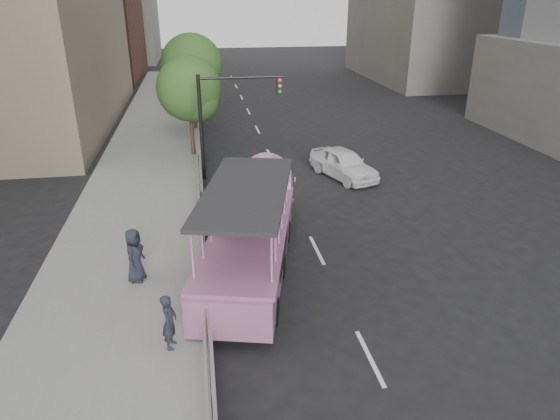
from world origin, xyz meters
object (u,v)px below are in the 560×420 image
object	(u,v)px
duck_boat	(253,229)
street_tree_near	(191,91)
car	(343,163)
traffic_signal	(225,110)
pedestrian_far	(135,255)
street_tree_far	(194,67)
pedestrian_near	(169,322)
parking_sign	(205,225)

from	to	relation	value
duck_boat	street_tree_near	size ratio (longest dim) A/B	1.74
car	duck_boat	bearing A→B (deg)	-144.87
traffic_signal	street_tree_near	distance (m)	3.80
pedestrian_far	street_tree_far	bearing A→B (deg)	10.70
duck_boat	pedestrian_far	size ratio (longest dim) A/B	5.64
duck_boat	street_tree_near	world-z (taller)	street_tree_near
car	street_tree_far	distance (m)	13.13
street_tree_near	street_tree_far	xyz separation A→B (m)	(0.20, 6.00, 0.49)
pedestrian_far	street_tree_near	size ratio (longest dim) A/B	0.31
pedestrian_near	traffic_signal	world-z (taller)	traffic_signal
street_tree_far	street_tree_near	bearing A→B (deg)	-91.91
car	street_tree_near	bearing A→B (deg)	129.83
duck_boat	traffic_signal	size ratio (longest dim) A/B	1.91
car	pedestrian_near	xyz separation A→B (m)	(-8.20, -12.65, 0.32)
street_tree_near	street_tree_far	world-z (taller)	street_tree_far
pedestrian_near	parking_sign	distance (m)	4.28
street_tree_near	street_tree_far	bearing A→B (deg)	88.09
duck_boat	pedestrian_far	distance (m)	4.05
duck_boat	pedestrian_near	size ratio (longest dim) A/B	6.50
car	street_tree_far	size ratio (longest dim) A/B	0.67
traffic_signal	street_tree_near	world-z (taller)	street_tree_near
duck_boat	traffic_signal	bearing A→B (deg)	92.13
pedestrian_near	parking_sign	bearing A→B (deg)	-4.08
pedestrian_near	street_tree_far	size ratio (longest dim) A/B	0.24
duck_boat	street_tree_near	distance (m)	12.68
car	parking_sign	distance (m)	11.21
pedestrian_near	traffic_signal	xyz separation A→B (m)	(2.34, 13.58, 2.43)
car	traffic_signal	bearing A→B (deg)	151.15
duck_boat	street_tree_far	bearing A→B (deg)	95.40
pedestrian_far	street_tree_far	world-z (taller)	street_tree_far
car	pedestrian_far	size ratio (longest dim) A/B	2.47
duck_boat	pedestrian_near	bearing A→B (deg)	-119.36
pedestrian_near	pedestrian_far	distance (m)	3.71
pedestrian_near	street_tree_near	xyz separation A→B (m)	(0.75, 17.01, 2.75)
pedestrian_near	parking_sign	xyz separation A→B (m)	(1.05, 4.08, 0.73)
street_tree_near	parking_sign	bearing A→B (deg)	-88.65
parking_sign	street_tree_near	world-z (taller)	street_tree_near
street_tree_near	traffic_signal	bearing A→B (deg)	-65.02
pedestrian_far	traffic_signal	xyz separation A→B (m)	(3.53, 10.06, 2.32)
parking_sign	traffic_signal	xyz separation A→B (m)	(1.29, 9.50, 1.70)
street_tree_near	pedestrian_far	bearing A→B (deg)	-98.15
traffic_signal	pedestrian_near	bearing A→B (deg)	-99.79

